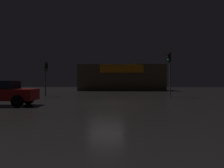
% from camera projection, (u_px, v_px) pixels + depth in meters
% --- Properties ---
extents(ground_plane, '(120.00, 120.00, 0.00)m').
position_uv_depth(ground_plane, '(106.00, 103.00, 14.78)').
color(ground_plane, black).
extents(store_building, '(16.33, 9.61, 4.94)m').
position_uv_depth(store_building, '(121.00, 78.00, 41.88)').
color(store_building, brown).
rests_on(store_building, ground).
extents(traffic_signal_main, '(0.42, 0.42, 3.70)m').
position_uv_depth(traffic_signal_main, '(46.00, 72.00, 22.44)').
color(traffic_signal_main, '#595B60').
rests_on(traffic_signal_main, ground).
extents(traffic_signal_opposite, '(0.42, 0.42, 4.53)m').
position_uv_depth(traffic_signal_opposite, '(169.00, 65.00, 20.94)').
color(traffic_signal_opposite, '#595B60').
rests_on(traffic_signal_opposite, ground).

